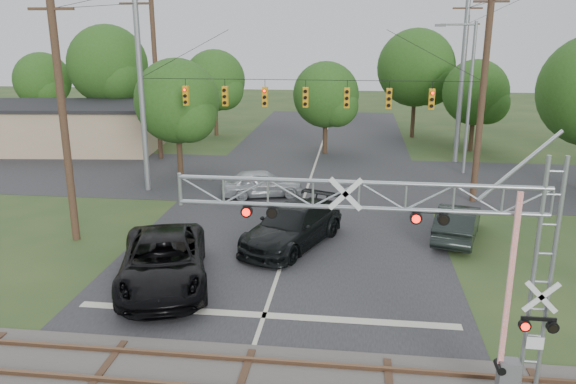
# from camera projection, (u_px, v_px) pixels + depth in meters

# --- Properties ---
(road_main) EXTENTS (14.00, 90.00, 0.02)m
(road_main) POSITION_uv_depth(u_px,v_px,m) (282.00, 263.00, 23.21)
(road_main) COLOR #262528
(road_main) RESTS_ON ground
(road_cross) EXTENTS (90.00, 12.00, 0.02)m
(road_cross) POSITION_uv_depth(u_px,v_px,m) (311.00, 178.00, 36.56)
(road_cross) COLOR #262528
(road_cross) RESTS_ON ground
(railroad_track) EXTENTS (90.00, 3.20, 0.17)m
(railroad_track) POSITION_uv_depth(u_px,v_px,m) (244.00, 376.00, 15.58)
(railroad_track) COLOR #4B4741
(railroad_track) RESTS_ON ground
(crossing_gantry) EXTENTS (9.33, 0.84, 6.57)m
(crossing_gantry) POSITION_uv_depth(u_px,v_px,m) (426.00, 255.00, 13.58)
(crossing_gantry) COLOR gray
(crossing_gantry) RESTS_ON ground
(traffic_signal_span) EXTENTS (19.34, 0.36, 11.50)m
(traffic_signal_span) POSITION_uv_depth(u_px,v_px,m) (321.00, 97.00, 31.06)
(traffic_signal_span) COLOR gray
(traffic_signal_span) RESTS_ON ground
(pickup_black) EXTENTS (4.94, 7.43, 1.90)m
(pickup_black) POSITION_uv_depth(u_px,v_px,m) (163.00, 261.00, 21.04)
(pickup_black) COLOR black
(pickup_black) RESTS_ON ground
(car_dark) EXTENTS (4.83, 6.76, 1.82)m
(car_dark) POSITION_uv_depth(u_px,v_px,m) (292.00, 226.00, 24.96)
(car_dark) COLOR black
(car_dark) RESTS_ON ground
(sedan_silver) EXTENTS (5.01, 3.16, 1.59)m
(sedan_silver) POSITION_uv_depth(u_px,v_px,m) (262.00, 183.00, 32.34)
(sedan_silver) COLOR #9CA0A4
(sedan_silver) RESTS_ON ground
(suv_dark) EXTENTS (2.95, 5.17, 1.61)m
(suv_dark) POSITION_uv_depth(u_px,v_px,m) (457.00, 222.00, 25.76)
(suv_dark) COLOR black
(suv_dark) RESTS_ON ground
(commercial_building) EXTENTS (16.48, 9.66, 3.66)m
(commercial_building) POSITION_uv_depth(u_px,v_px,m) (61.00, 127.00, 45.03)
(commercial_building) COLOR tan
(commercial_building) RESTS_ON ground
(streetlight) EXTENTS (2.63, 0.27, 9.85)m
(streetlight) POSITION_uv_depth(u_px,v_px,m) (467.00, 91.00, 36.35)
(streetlight) COLOR gray
(streetlight) RESTS_ON ground
(utility_poles) EXTENTS (26.38, 30.19, 13.25)m
(utility_poles) POSITION_uv_depth(u_px,v_px,m) (352.00, 87.00, 33.25)
(utility_poles) COLOR #3B2A1B
(utility_poles) RESTS_ON ground
(treeline) EXTENTS (54.36, 23.22, 9.84)m
(treeline) POSITION_uv_depth(u_px,v_px,m) (327.00, 79.00, 44.03)
(treeline) COLOR #3B2A1B
(treeline) RESTS_ON ground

